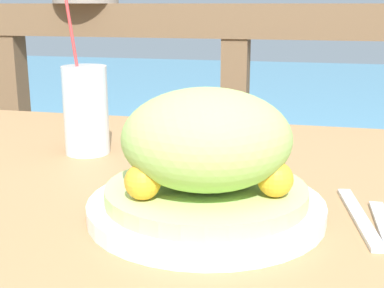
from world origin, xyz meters
name	(u,v)px	position (x,y,z in m)	size (l,w,h in m)	color
patio_table	(157,238)	(0.00, 0.00, 0.66)	(1.25, 0.79, 0.75)	#997047
railing_fence	(235,117)	(0.00, 0.73, 0.69)	(2.80, 0.08, 1.00)	brown
sea_backdrop	(286,116)	(0.00, 3.23, 0.19)	(12.00, 4.00, 0.38)	teal
salad_plate	(206,162)	(0.10, -0.13, 0.82)	(0.28, 0.28, 0.15)	white
drink_glass	(86,110)	(-0.15, 0.09, 0.83)	(0.07, 0.07, 0.25)	silver
fork	(359,217)	(0.28, -0.10, 0.76)	(0.04, 0.18, 0.00)	silver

